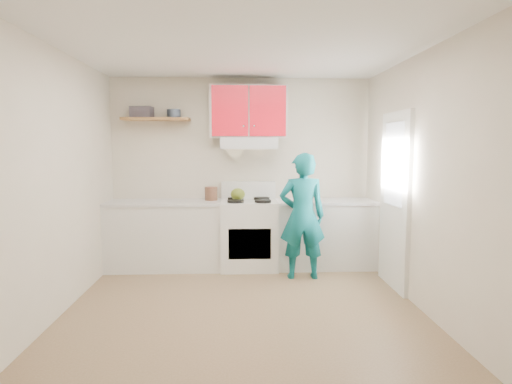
{
  "coord_description": "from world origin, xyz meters",
  "views": [
    {
      "loc": [
        -0.06,
        -4.2,
        1.65
      ],
      "look_at": [
        0.15,
        0.55,
        1.15
      ],
      "focal_mm": 30.25,
      "sensor_mm": 36.0,
      "label": 1
    }
  ],
  "objects_px": {
    "kettle": "(238,194)",
    "person": "(302,216)",
    "crock": "(211,194)",
    "tin": "(174,114)",
    "stove": "(249,234)"
  },
  "relations": [
    {
      "from": "kettle",
      "to": "person",
      "type": "bearing_deg",
      "value": -37.07
    },
    {
      "from": "person",
      "to": "crock",
      "type": "bearing_deg",
      "value": -25.68
    },
    {
      "from": "tin",
      "to": "kettle",
      "type": "distance_m",
      "value": 1.4
    },
    {
      "from": "kettle",
      "to": "crock",
      "type": "distance_m",
      "value": 0.36
    },
    {
      "from": "crock",
      "to": "person",
      "type": "distance_m",
      "value": 1.31
    },
    {
      "from": "tin",
      "to": "crock",
      "type": "bearing_deg",
      "value": -12.02
    },
    {
      "from": "stove",
      "to": "kettle",
      "type": "distance_m",
      "value": 0.57
    },
    {
      "from": "crock",
      "to": "person",
      "type": "xyz_separation_m",
      "value": [
        1.17,
        -0.57,
        -0.21
      ]
    },
    {
      "from": "stove",
      "to": "person",
      "type": "height_order",
      "value": "person"
    },
    {
      "from": "stove",
      "to": "tin",
      "type": "height_order",
      "value": "tin"
    },
    {
      "from": "tin",
      "to": "person",
      "type": "xyz_separation_m",
      "value": [
        1.67,
        -0.67,
        -1.31
      ]
    },
    {
      "from": "stove",
      "to": "crock",
      "type": "height_order",
      "value": "crock"
    },
    {
      "from": "tin",
      "to": "person",
      "type": "bearing_deg",
      "value": -22.05
    },
    {
      "from": "stove",
      "to": "tin",
      "type": "bearing_deg",
      "value": 169.74
    },
    {
      "from": "tin",
      "to": "crock",
      "type": "relative_size",
      "value": 0.9
    }
  ]
}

